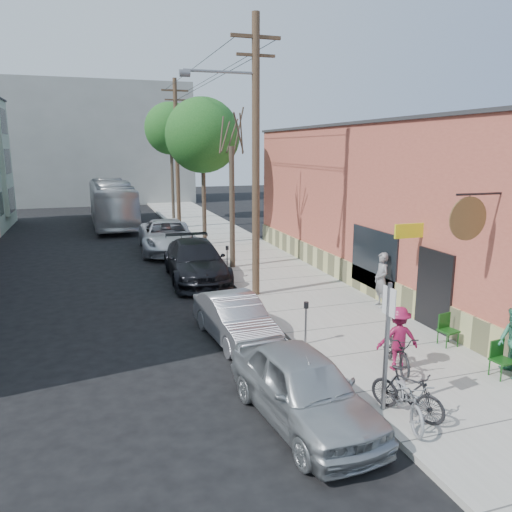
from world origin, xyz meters
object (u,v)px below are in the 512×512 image
object	(u,v)px
car_1	(235,319)
car_2	(196,261)
car_0	(303,388)
parked_bike_a	(407,393)
tree_bare	(232,208)
sign_post	(387,335)
cyclist	(398,338)
car_3	(167,236)
utility_pole_near	(254,154)
patio_chair_b	(502,360)
tree_leafy_mid	(203,136)
bus	(112,203)
parking_meter_near	(306,316)
patio_chair_a	(448,330)
patron_grey	(381,280)
tree_leafy_far	(171,129)
parking_meter_far	(227,255)
parked_bike_b	(407,398)

from	to	relation	value
car_1	car_2	size ratio (longest dim) A/B	0.70
car_0	parked_bike_a	bearing A→B (deg)	-24.75
tree_bare	car_0	xyz separation A→B (m)	(-2.17, -13.24, -2.16)
sign_post	cyclist	world-z (taller)	sign_post
car_3	utility_pole_near	bearing A→B (deg)	-76.15
sign_post	patio_chair_b	world-z (taller)	sign_post
car_1	car_2	world-z (taller)	car_2
tree_leafy_mid	car_3	distance (m)	5.93
car_0	bus	xyz separation A→B (m)	(-2.53, 29.38, 0.88)
parking_meter_near	car_2	bearing A→B (deg)	99.76
patio_chair_a	patron_grey	distance (m)	3.71
tree_bare	sign_post	bearing A→B (deg)	-91.90
tree_leafy_mid	car_2	distance (m)	9.30
tree_leafy_far	cyclist	distance (m)	30.00
tree_bare	patron_grey	xyz separation A→B (m)	(3.32, -7.39, -1.80)
car_1	sign_post	bearing A→B (deg)	-75.31
patron_grey	car_3	size ratio (longest dim) A/B	0.31
parking_meter_near	bus	xyz separation A→B (m)	(-4.15, 25.84, 0.66)
patron_grey	parked_bike_a	world-z (taller)	patron_grey
sign_post	car_1	bearing A→B (deg)	109.74
parking_meter_far	car_3	size ratio (longest dim) A/B	0.20
tree_leafy_mid	car_0	world-z (taller)	tree_leafy_mid
tree_leafy_mid	bus	bearing A→B (deg)	114.90
tree_leafy_far	car_3	xyz separation A→B (m)	(-2.28, -12.20, -6.19)
parked_bike_a	car_3	size ratio (longest dim) A/B	0.27
patio_chair_b	car_2	bearing A→B (deg)	105.82
tree_leafy_far	car_0	world-z (taller)	tree_leafy_far
patio_chair_b	car_3	world-z (taller)	car_3
patron_grey	utility_pole_near	bearing A→B (deg)	-120.55
parking_meter_near	parked_bike_a	size ratio (longest dim) A/B	0.74
cyclist	car_1	distance (m)	4.75
parked_bike_b	car_2	world-z (taller)	car_2
car_1	car_2	distance (m)	7.21
patio_chair_a	car_0	bearing A→B (deg)	-169.03
parking_meter_near	car_1	distance (m)	2.14
patio_chair_a	bus	world-z (taller)	bus
parked_bike_a	bus	bearing A→B (deg)	72.37
parking_meter_far	parking_meter_near	bearing A→B (deg)	-90.00
sign_post	bus	world-z (taller)	bus
car_0	car_1	xyz separation A→B (m)	(-0.11, 4.77, -0.09)
sign_post	parking_meter_near	world-z (taller)	sign_post
parking_meter_near	utility_pole_near	bearing A→B (deg)	88.44
utility_pole_near	patio_chair_a	xyz separation A→B (m)	(3.63, -6.51, -4.82)
tree_leafy_mid	bus	size ratio (longest dim) A/B	0.70
parking_meter_near	car_2	size ratio (longest dim) A/B	0.21
sign_post	parking_meter_near	bearing A→B (deg)	91.48
car_2	parked_bike_a	bearing A→B (deg)	-79.01
utility_pole_near	tree_bare	world-z (taller)	utility_pole_near
patio_chair_a	patron_grey	world-z (taller)	patron_grey
parking_meter_near	patron_grey	xyz separation A→B (m)	(3.87, 2.31, 0.14)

